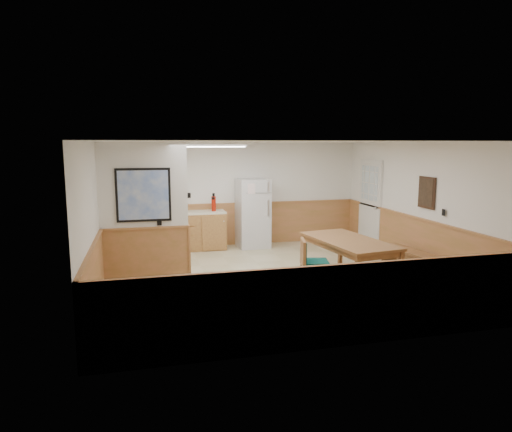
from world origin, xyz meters
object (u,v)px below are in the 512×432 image
object	(u,v)px
dining_bench	(415,257)
dining_chair	(310,260)
dining_table	(348,244)
fire_extinguisher	(214,203)
refrigerator	(253,213)
soap_bottle	(143,208)

from	to	relation	value
dining_bench	dining_chair	distance (m)	2.22
dining_table	fire_extinguisher	xyz separation A→B (m)	(-1.99, 3.09, 0.42)
fire_extinguisher	refrigerator	bearing A→B (deg)	-16.78
dining_chair	fire_extinguisher	size ratio (longest dim) A/B	2.01
refrigerator	dining_chair	distance (m)	3.36
dining_bench	fire_extinguisher	distance (m)	4.63
fire_extinguisher	soap_bottle	world-z (taller)	fire_extinguisher
dining_table	dining_bench	bearing A→B (deg)	-9.27
dining_table	dining_chair	distance (m)	0.90
refrigerator	dining_chair	size ratio (longest dim) A/B	1.93
dining_chair	fire_extinguisher	bearing A→B (deg)	122.23
dining_bench	dining_chair	world-z (taller)	dining_chair
refrigerator	dining_bench	world-z (taller)	refrigerator
dining_bench	soap_bottle	distance (m)	5.94
dining_table	soap_bottle	xyz separation A→B (m)	(-3.61, 3.15, 0.35)
fire_extinguisher	soap_bottle	xyz separation A→B (m)	(-1.62, 0.06, -0.07)
dining_bench	fire_extinguisher	world-z (taller)	fire_extinguisher
dining_table	dining_bench	size ratio (longest dim) A/B	1.27
dining_bench	fire_extinguisher	bearing A→B (deg)	130.11
refrigerator	fire_extinguisher	bearing A→B (deg)	175.83
refrigerator	dining_chair	bearing A→B (deg)	-88.76
soap_bottle	dining_table	bearing A→B (deg)	-41.11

